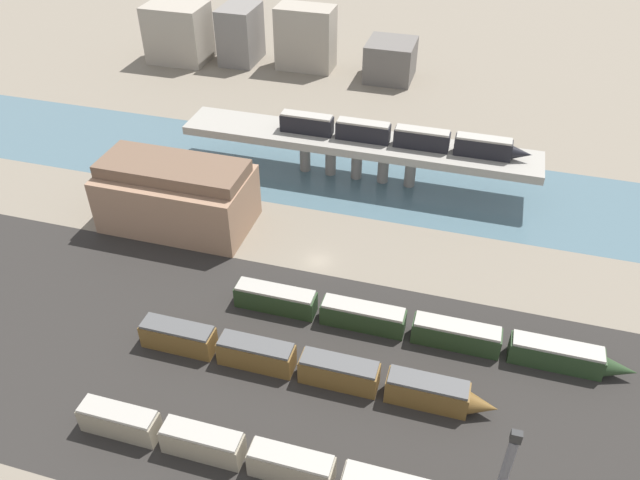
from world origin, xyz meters
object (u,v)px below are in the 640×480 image
train_on_bridge (398,136)px  train_yard_near (348,480)px  warehouse_building (177,195)px  train_yard_mid (307,365)px  train_yard_far (420,328)px

train_on_bridge → train_yard_near: 64.57m
warehouse_building → train_yard_mid: bearing=-40.7°
train_on_bridge → train_yard_mid: (-2.32, -49.43, -8.12)m
train_on_bridge → warehouse_building: (-33.28, -22.84, -4.42)m
train_on_bridge → train_yard_mid: 50.15m
train_on_bridge → warehouse_building: train_on_bridge is taller
train_on_bridge → train_yard_far: (10.69, -38.60, -8.27)m
train_yard_mid → warehouse_building: size_ratio=1.91×
train_yard_mid → warehouse_building: warehouse_building is taller
train_yard_near → warehouse_building: warehouse_building is taller
train_yard_near → train_yard_far: size_ratio=1.20×
train_yard_near → train_yard_mid: 16.90m
train_yard_near → train_yard_mid: (-9.06, 14.27, 0.03)m
train_on_bridge → train_yard_far: size_ratio=0.83×
train_yard_far → warehouse_building: (-43.97, 15.76, 3.85)m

